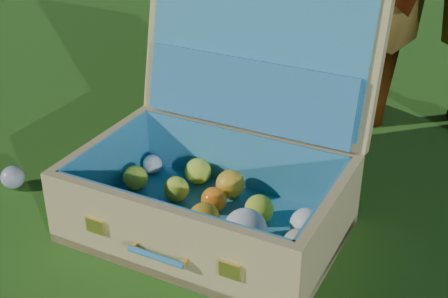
{
  "coord_description": "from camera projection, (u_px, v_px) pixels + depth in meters",
  "views": [
    {
      "loc": [
        0.54,
        -1.22,
        0.93
      ],
      "look_at": [
        -0.12,
        -0.01,
        0.19
      ],
      "focal_mm": 50.0,
      "sensor_mm": 36.0,
      "label": 1
    }
  ],
  "objects": [
    {
      "name": "ground",
      "position": [
        266.0,
        223.0,
        1.61
      ],
      "size": [
        60.0,
        60.0,
        0.0
      ],
      "primitive_type": "plane",
      "color": "#215114",
      "rests_on": "ground"
    },
    {
      "name": "stray_ball",
      "position": [
        13.0,
        177.0,
        1.75
      ],
      "size": [
        0.07,
        0.07,
        0.07
      ],
      "primitive_type": "sphere",
      "color": "#4476B0",
      "rests_on": "ground"
    },
    {
      "name": "suitcase",
      "position": [
        226.0,
        155.0,
        1.57
      ],
      "size": [
        0.66,
        0.6,
        0.62
      ],
      "rotation": [
        0.0,
        0.0,
        0.02
      ],
      "color": "tan",
      "rests_on": "ground"
    }
  ]
}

